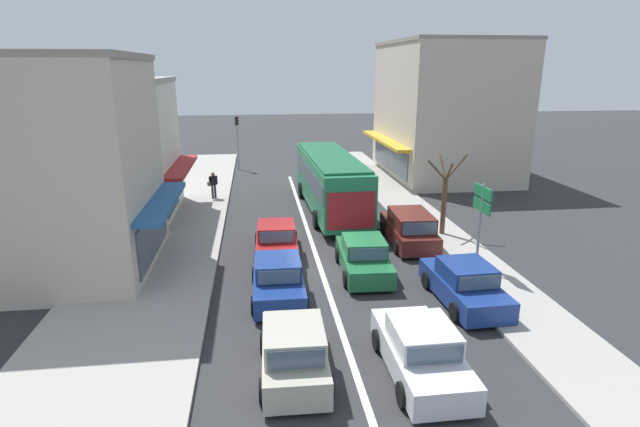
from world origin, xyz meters
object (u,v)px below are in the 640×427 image
(sedan_behind_bus_near, at_px, (278,279))
(sedan_queue_gap_filler, at_px, (363,257))
(sedan_queue_far_back, at_px, (421,351))
(sedan_adjacent_lane_lead, at_px, (276,241))
(traffic_light_downstreet, at_px, (237,134))
(pedestrian_with_handbag_near, at_px, (213,184))
(parked_sedan_kerb_front, at_px, (464,284))
(street_tree_right, at_px, (444,198))
(parked_wagon_kerb_second, at_px, (409,229))
(city_bus, at_px, (330,179))
(directional_road_sign, at_px, (482,207))
(hatchback_adjacent_lane_trail, at_px, (294,351))

(sedan_behind_bus_near, bearing_deg, sedan_queue_gap_filler, 25.84)
(sedan_queue_far_back, xyz_separation_m, sedan_adjacent_lane_lead, (-3.39, 9.26, 0.00))
(traffic_light_downstreet, relative_size, pedestrian_with_handbag_near, 2.58)
(parked_sedan_kerb_front, bearing_deg, street_tree_right, 75.14)
(pedestrian_with_handbag_near, bearing_deg, parked_wagon_kerb_second, -43.84)
(city_bus, relative_size, pedestrian_with_handbag_near, 6.70)
(parked_sedan_kerb_front, relative_size, traffic_light_downstreet, 1.01)
(parked_sedan_kerb_front, relative_size, directional_road_sign, 1.18)
(sedan_queue_gap_filler, relative_size, sedan_adjacent_lane_lead, 1.01)
(directional_road_sign, bearing_deg, traffic_light_downstreet, 113.96)
(sedan_queue_gap_filler, height_order, traffic_light_downstreet, traffic_light_downstreet)
(sedan_queue_gap_filler, relative_size, parked_sedan_kerb_front, 1.00)
(sedan_queue_gap_filler, relative_size, hatchback_adjacent_lane_trail, 1.14)
(pedestrian_with_handbag_near, bearing_deg, hatchback_adjacent_lane_trail, -79.55)
(sedan_behind_bus_near, relative_size, parked_sedan_kerb_front, 0.99)
(sedan_queue_far_back, height_order, sedan_adjacent_lane_lead, same)
(sedan_queue_gap_filler, distance_m, parked_sedan_kerb_front, 4.15)
(city_bus, distance_m, street_tree_right, 6.86)
(traffic_light_downstreet, bearing_deg, street_tree_right, -60.18)
(sedan_queue_gap_filler, bearing_deg, hatchback_adjacent_lane_trail, -116.66)
(sedan_queue_far_back, distance_m, parked_wagon_kerb_second, 10.30)
(sedan_queue_gap_filler, distance_m, hatchback_adjacent_lane_trail, 7.27)
(city_bus, xyz_separation_m, directional_road_sign, (4.48, -9.47, 0.82))
(sedan_behind_bus_near, bearing_deg, parked_sedan_kerb_front, -11.44)
(traffic_light_downstreet, distance_m, street_tree_right, 20.64)
(sedan_queue_far_back, relative_size, sedan_queue_gap_filler, 0.98)
(sedan_adjacent_lane_lead, height_order, parked_sedan_kerb_front, same)
(street_tree_right, bearing_deg, hatchback_adjacent_lane_trail, -127.33)
(sedan_behind_bus_near, height_order, traffic_light_downstreet, traffic_light_downstreet)
(sedan_queue_gap_filler, height_order, sedan_adjacent_lane_lead, same)
(sedan_queue_far_back, relative_size, parked_wagon_kerb_second, 0.92)
(traffic_light_downstreet, bearing_deg, parked_sedan_kerb_front, -71.36)
(hatchback_adjacent_lane_trail, xyz_separation_m, traffic_light_downstreet, (-2.21, 28.42, 2.15))
(parked_sedan_kerb_front, xyz_separation_m, pedestrian_with_handbag_near, (-9.64, 15.19, 0.40))
(parked_sedan_kerb_front, distance_m, traffic_light_downstreet, 26.35)
(parked_sedan_kerb_front, bearing_deg, hatchback_adjacent_lane_trail, -150.18)
(traffic_light_downstreet, bearing_deg, sedan_queue_far_back, -79.08)
(hatchback_adjacent_lane_trail, bearing_deg, sedan_adjacent_lane_lead, 90.37)
(parked_sedan_kerb_front, bearing_deg, sedan_queue_far_back, -126.18)
(traffic_light_downstreet, bearing_deg, sedan_queue_gap_filler, -75.98)
(street_tree_right, distance_m, pedestrian_with_handbag_near, 14.14)
(sedan_adjacent_lane_lead, relative_size, street_tree_right, 1.06)
(street_tree_right, bearing_deg, sedan_queue_far_back, -113.36)
(sedan_behind_bus_near, bearing_deg, sedan_adjacent_lane_lead, 88.27)
(traffic_light_downstreet, xyz_separation_m, pedestrian_with_handbag_near, (-1.24, -9.69, -1.79))
(city_bus, bearing_deg, street_tree_right, -45.96)
(sedan_queue_far_back, relative_size, parked_sedan_kerb_front, 0.99)
(sedan_behind_bus_near, distance_m, hatchback_adjacent_lane_trail, 4.83)
(pedestrian_with_handbag_near, bearing_deg, sedan_adjacent_lane_lead, -70.93)
(hatchback_adjacent_lane_trail, height_order, traffic_light_downstreet, traffic_light_downstreet)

